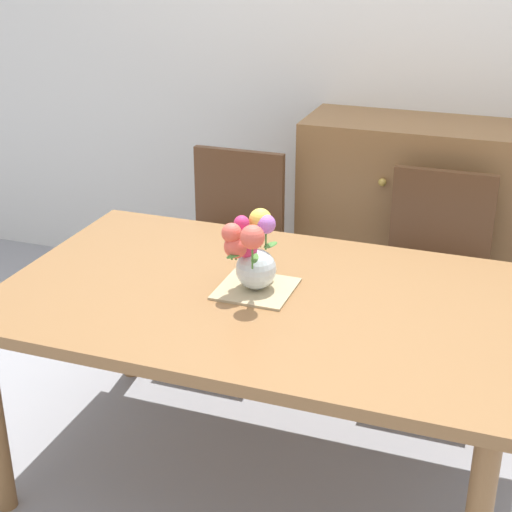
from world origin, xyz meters
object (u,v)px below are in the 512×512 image
object	(u,v)px
flower_vase	(252,251)
chair_left	(231,238)
dresser	(453,232)
chair_right	(434,267)
dining_table	(261,314)

from	to	relation	value
flower_vase	chair_left	bearing A→B (deg)	115.88
chair_left	flower_vase	size ratio (longest dim) A/B	3.52
dresser	flower_vase	xyz separation A→B (m)	(-0.51, -1.32, 0.36)
chair_right	chair_left	bearing A→B (deg)	0.00
chair_right	flower_vase	size ratio (longest dim) A/B	3.52
flower_vase	chair_right	bearing A→B (deg)	60.47
chair_left	dresser	bearing A→B (deg)	-153.32
dining_table	dresser	world-z (taller)	dresser
dresser	flower_vase	size ratio (longest dim) A/B	5.51
chair_left	chair_right	bearing A→B (deg)	-180.00
dresser	chair_left	bearing A→B (deg)	-153.32
chair_left	flower_vase	xyz separation A→B (m)	(0.42, -0.86, 0.35)
dresser	dining_table	bearing A→B (deg)	-109.54
chair_left	dresser	distance (m)	1.03
chair_right	dining_table	bearing A→B (deg)	62.56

